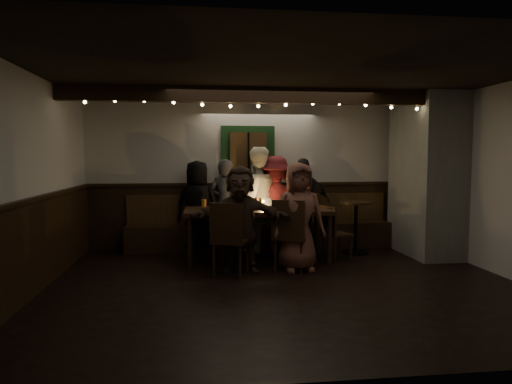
{
  "coord_description": "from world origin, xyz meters",
  "views": [
    {
      "loc": [
        -1.04,
        -5.58,
        1.63
      ],
      "look_at": [
        -0.16,
        1.6,
        1.05
      ],
      "focal_mm": 32.0,
      "sensor_mm": 36.0,
      "label": 1
    }
  ],
  "objects": [
    {
      "name": "dining_table",
      "position": [
        -0.16,
        1.4,
        0.74
      ],
      "size": [
        2.25,
        0.97,
        0.98
      ],
      "color": "black",
      "rests_on": "ground"
    },
    {
      "name": "high_top",
      "position": [
        1.53,
        1.67,
        0.55
      ],
      "size": [
        0.55,
        0.55,
        0.87
      ],
      "color": "black",
      "rests_on": "ground"
    },
    {
      "name": "chair_near_left",
      "position": [
        -0.66,
        0.5,
        0.57
      ],
      "size": [
        0.59,
        0.59,
        1.0
      ],
      "color": "black",
      "rests_on": "ground"
    },
    {
      "name": "person_c",
      "position": [
        -0.09,
        2.07,
        0.89
      ],
      "size": [
        1.04,
        0.92,
        1.77
      ],
      "primitive_type": "imported",
      "rotation": [
        0.0,
        0.0,
        3.48
      ],
      "color": "#EDE9CD",
      "rests_on": "ground"
    },
    {
      "name": "person_g",
      "position": [
        0.33,
        0.67,
        0.77
      ],
      "size": [
        0.79,
        0.55,
        1.54
      ],
      "primitive_type": "imported",
      "rotation": [
        0.0,
        0.0,
        0.08
      ],
      "color": "brown",
      "rests_on": "ground"
    },
    {
      "name": "person_d",
      "position": [
        0.23,
        2.04,
        0.81
      ],
      "size": [
        1.11,
        0.72,
        1.62
      ],
      "primitive_type": "imported",
      "rotation": [
        0.0,
        0.0,
        3.25
      ],
      "color": "maroon",
      "rests_on": "ground"
    },
    {
      "name": "person_f",
      "position": [
        -0.49,
        0.69,
        0.75
      ],
      "size": [
        1.43,
        0.6,
        1.5
      ],
      "primitive_type": "imported",
      "rotation": [
        0.0,
        0.0,
        -0.12
      ],
      "color": "#35251D",
      "rests_on": "ground"
    },
    {
      "name": "chair_end",
      "position": [
        1.03,
        1.3,
        0.47
      ],
      "size": [
        0.48,
        0.48,
        0.84
      ],
      "color": "black",
      "rests_on": "ground"
    },
    {
      "name": "person_a",
      "position": [
        -1.09,
        2.14,
        0.77
      ],
      "size": [
        0.85,
        0.65,
        1.55
      ],
      "primitive_type": "imported",
      "rotation": [
        0.0,
        0.0,
        2.91
      ],
      "color": "black",
      "rests_on": "ground"
    },
    {
      "name": "room",
      "position": [
        1.07,
        1.42,
        1.07
      ],
      "size": [
        6.02,
        5.01,
        2.62
      ],
      "color": "black",
      "rests_on": "ground"
    },
    {
      "name": "chair_near_right",
      "position": [
        0.2,
        0.63,
        0.57
      ],
      "size": [
        0.61,
        0.61,
        1.02
      ],
      "color": "black",
      "rests_on": "ground"
    },
    {
      "name": "person_b",
      "position": [
        -0.61,
        2.12,
        0.79
      ],
      "size": [
        0.67,
        0.56,
        1.57
      ],
      "primitive_type": "imported",
      "rotation": [
        0.0,
        0.0,
        2.76
      ],
      "color": "#313339",
      "rests_on": "ground"
    },
    {
      "name": "person_e",
      "position": [
        0.74,
        2.11,
        0.79
      ],
      "size": [
        0.94,
        0.41,
        1.59
      ],
      "primitive_type": "imported",
      "rotation": [
        0.0,
        0.0,
        3.11
      ],
      "color": "black",
      "rests_on": "ground"
    }
  ]
}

